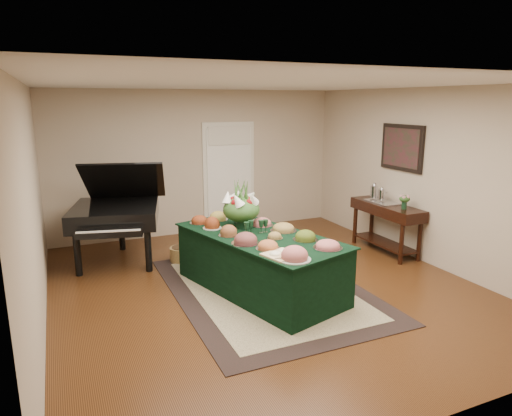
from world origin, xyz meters
name	(u,v)px	position (x,y,z in m)	size (l,w,h in m)	color
ground	(265,287)	(0.00, 0.00, 0.00)	(6.00, 6.00, 0.00)	black
area_rug	(266,289)	(-0.02, -0.09, 0.01)	(2.41, 3.38, 0.01)	black
kitchen_doorway	(229,178)	(0.60, 2.97, 1.02)	(1.05, 0.07, 2.10)	silver
buffet_table	(259,263)	(-0.12, -0.09, 0.40)	(1.76, 2.62, 0.79)	black
food_platters	(259,232)	(-0.14, -0.11, 0.84)	(1.38, 2.45, 0.13)	silver
cutting_board	(281,253)	(-0.24, -0.94, 0.82)	(0.44, 0.44, 0.10)	tan
green_goblets	(256,227)	(-0.14, -0.02, 0.88)	(0.36, 0.13, 0.18)	black
floral_centerpiece	(241,205)	(-0.20, 0.36, 1.10)	(0.53, 0.53, 0.53)	black
grand_piano	(116,213)	(-1.69, 1.87, 0.79)	(1.67, 1.78, 1.61)	black
wicker_basket	(181,254)	(-0.78, 1.48, 0.11)	(0.36, 0.36, 0.23)	#9F7A40
mahogany_sideboard	(386,215)	(2.50, 0.56, 0.64)	(0.45, 1.42, 0.83)	black
tea_service	(379,194)	(2.50, 0.79, 0.94)	(0.34, 0.58, 0.30)	silver
pink_bouquet	(405,199)	(2.50, 0.16, 0.98)	(0.19, 0.19, 0.24)	black
wall_painting	(402,148)	(2.72, 0.56, 1.75)	(0.05, 0.95, 0.75)	black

